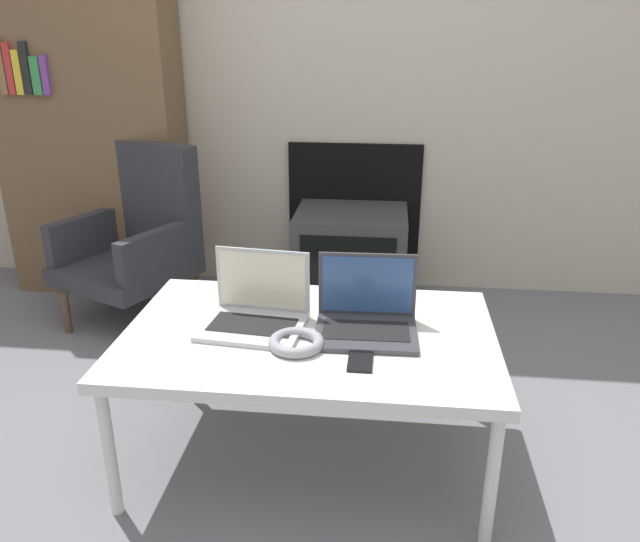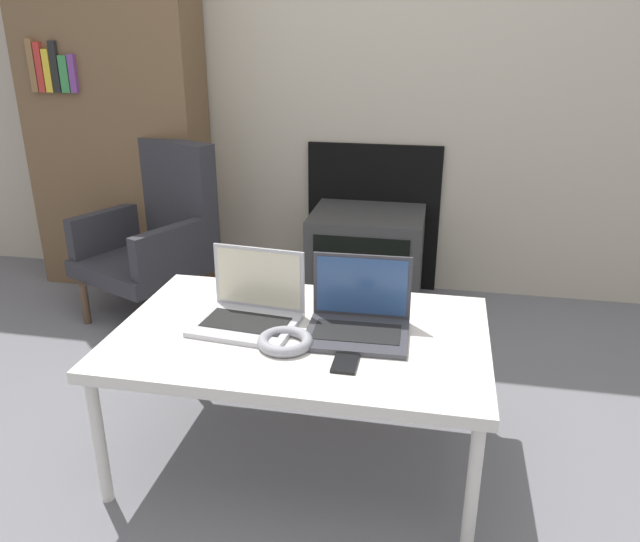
{
  "view_description": "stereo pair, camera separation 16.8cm",
  "coord_description": "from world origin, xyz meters",
  "px_view_note": "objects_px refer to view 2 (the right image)",
  "views": [
    {
      "loc": [
        0.22,
        -1.48,
        1.32
      ],
      "look_at": [
        0.0,
        0.51,
        0.54
      ],
      "focal_mm": 35.0,
      "sensor_mm": 36.0,
      "label": 1
    },
    {
      "loc": [
        0.39,
        -1.46,
        1.32
      ],
      "look_at": [
        0.0,
        0.51,
        0.54
      ],
      "focal_mm": 35.0,
      "sensor_mm": 36.0,
      "label": 2
    }
  ],
  "objects_px": {
    "laptop_left": "(251,308)",
    "headphones": "(285,341)",
    "tv": "(366,259)",
    "phone": "(346,360)",
    "laptop_right": "(359,317)",
    "armchair": "(157,228)"
  },
  "relations": [
    {
      "from": "phone",
      "to": "headphones",
      "type": "bearing_deg",
      "value": 164.52
    },
    {
      "from": "armchair",
      "to": "laptop_right",
      "type": "bearing_deg",
      "value": -16.96
    },
    {
      "from": "laptop_right",
      "to": "headphones",
      "type": "bearing_deg",
      "value": -146.17
    },
    {
      "from": "phone",
      "to": "tv",
      "type": "relative_size",
      "value": 0.26
    },
    {
      "from": "headphones",
      "to": "phone",
      "type": "relative_size",
      "value": 1.13
    },
    {
      "from": "phone",
      "to": "tv",
      "type": "bearing_deg",
      "value": 94.76
    },
    {
      "from": "armchair",
      "to": "laptop_left",
      "type": "bearing_deg",
      "value": -27.09
    },
    {
      "from": "laptop_left",
      "to": "laptop_right",
      "type": "xyz_separation_m",
      "value": [
        0.34,
        0.0,
        0.0
      ]
    },
    {
      "from": "laptop_left",
      "to": "headphones",
      "type": "distance_m",
      "value": 0.2
    },
    {
      "from": "headphones",
      "to": "armchair",
      "type": "xyz_separation_m",
      "value": [
        -0.95,
        1.16,
        -0.07
      ]
    },
    {
      "from": "headphones",
      "to": "laptop_left",
      "type": "bearing_deg",
      "value": 136.39
    },
    {
      "from": "laptop_left",
      "to": "headphones",
      "type": "bearing_deg",
      "value": -37.91
    },
    {
      "from": "headphones",
      "to": "phone",
      "type": "bearing_deg",
      "value": -15.48
    },
    {
      "from": "tv",
      "to": "armchair",
      "type": "height_order",
      "value": "armchair"
    },
    {
      "from": "laptop_left",
      "to": "tv",
      "type": "xyz_separation_m",
      "value": [
        0.22,
        1.22,
        -0.26
      ]
    },
    {
      "from": "headphones",
      "to": "phone",
      "type": "height_order",
      "value": "headphones"
    },
    {
      "from": "phone",
      "to": "tv",
      "type": "xyz_separation_m",
      "value": [
        -0.12,
        1.41,
        -0.22
      ]
    },
    {
      "from": "laptop_right",
      "to": "tv",
      "type": "bearing_deg",
      "value": 94.2
    },
    {
      "from": "laptop_left",
      "to": "laptop_right",
      "type": "height_order",
      "value": "same"
    },
    {
      "from": "laptop_right",
      "to": "phone",
      "type": "bearing_deg",
      "value": -93.72
    },
    {
      "from": "phone",
      "to": "tv",
      "type": "distance_m",
      "value": 1.43
    },
    {
      "from": "laptop_left",
      "to": "phone",
      "type": "xyz_separation_m",
      "value": [
        0.34,
        -0.19,
        -0.04
      ]
    }
  ]
}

